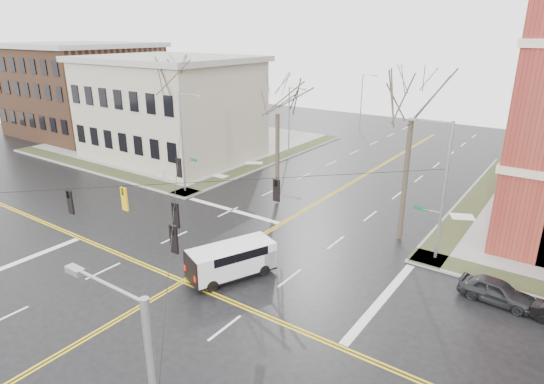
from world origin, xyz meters
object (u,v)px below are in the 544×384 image
Objects in this scene: cargo_van at (235,258)px; streetlight_north_b at (362,99)px; tree_ne at (412,109)px; tree_nw_far at (178,86)px; tree_nw_near at (278,108)px; signal_pole_ne at (441,188)px; signal_pole_nw at (183,140)px; streetlight_north_a at (290,119)px; parked_car_a at (496,291)px.

streetlight_north_b is at bearing 129.15° from cargo_van.
streetlight_north_b is 0.62× the size of tree_ne.
tree_nw_near is (10.45, 0.92, -1.14)m from tree_nw_far.
signal_pole_nw is at bearing 180.00° from signal_pole_ne.
streetlight_north_b is at bearing 85.57° from tree_nw_far.
streetlight_north_a is at bearing 142.32° from tree_ne.
tree_nw_far reaches higher than streetlight_north_b.
parked_car_a is at bearing -16.96° from tree_nw_near.
cargo_van is (12.74, -25.65, -3.27)m from streetlight_north_a.
signal_pole_ne is 6.82m from parked_car_a.
tree_nw_near reaches higher than parked_car_a.
tree_nw_near is at bearing 77.67° from parked_car_a.
signal_pole_nw is at bearing -162.69° from tree_nw_near.
cargo_van is 0.44× the size of tree_nw_far.
signal_pole_ne and signal_pole_nw have the same top height.
streetlight_north_a is 28.83m from cargo_van.
parked_car_a is 0.34× the size of tree_nw_near.
signal_pole_nw is 2.30× the size of parked_car_a.
parked_car_a is (26.99, -3.04, -4.28)m from signal_pole_nw.
streetlight_north_b is 34.96m from tree_nw_near.
tree_nw_far reaches higher than parked_car_a.
signal_pole_ne is at bearing -10.47° from tree_nw_near.
streetlight_north_b reaches higher than cargo_van.
streetlight_north_a is 20.00m from streetlight_north_b.
tree_ne is at bearing 83.43° from cargo_van.
cargo_van is at bearing -34.31° from signal_pole_nw.
tree_nw_far is 10.56m from tree_nw_near.
parked_car_a is 12.26m from tree_ne.
parked_car_a is at bearing -9.28° from tree_nw_far.
streetlight_north_a is at bearing 58.05° from parked_car_a.
tree_nw_far is at bearing -174.96° from tree_nw_near.
streetlight_north_a is at bearing 87.68° from signal_pole_nw.
tree_ne reaches higher than cargo_van.
tree_nw_near is (-14.22, 2.63, 3.30)m from signal_pole_ne.
tree_ne reaches higher than streetlight_north_b.
signal_pole_ne is 13.53m from cargo_van.
streetlight_north_b is at bearing 88.95° from signal_pole_nw.
parked_car_a is 0.30× the size of tree_nw_far.
streetlight_north_a is at bearing -90.00° from streetlight_north_b.
cargo_van is 14.90m from parked_car_a.
signal_pole_ne is 5.52m from tree_ne.
cargo_van is at bearing 118.87° from parked_car_a.
signal_pole_ne is 1.00× the size of signal_pole_nw.
cargo_van is at bearing -120.12° from tree_ne.
streetlight_north_a is 0.70× the size of tree_nw_near.
signal_pole_ne is 27.48m from streetlight_north_a.
signal_pole_nw is 20.30m from tree_ne.
tree_ne is at bearing -37.68° from streetlight_north_a.
streetlight_north_a reaches higher than parked_car_a.
tree_nw_far reaches higher than tree_nw_near.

